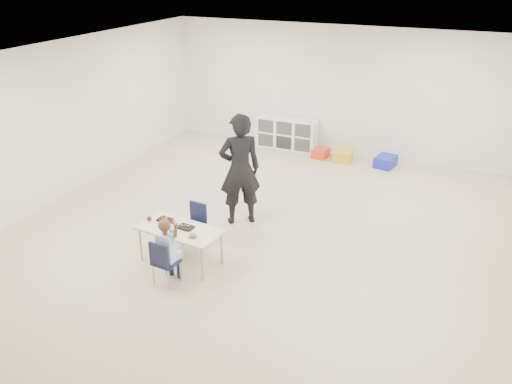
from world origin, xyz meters
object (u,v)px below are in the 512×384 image
at_px(table, 181,245).
at_px(cubby_shelf, 287,133).
at_px(adult, 240,169).
at_px(child, 165,249).
at_px(chair_near, 166,261).

height_order(table, cubby_shelf, cubby_shelf).
height_order(table, adult, adult).
height_order(table, child, child).
bearing_deg(chair_near, adult, 92.51).
height_order(cubby_shelf, adult, adult).
bearing_deg(cubby_shelf, table, -85.27).
bearing_deg(child, adult, 92.51).
xyz_separation_m(table, cubby_shelf, (-0.45, 5.42, 0.07)).
height_order(child, cubby_shelf, child).
distance_m(chair_near, child, 0.19).
bearing_deg(adult, chair_near, 49.84).
xyz_separation_m(child, cubby_shelf, (-0.55, 5.95, -0.18)).
bearing_deg(chair_near, cubby_shelf, 100.79).
distance_m(cubby_shelf, adult, 3.96).
relative_size(chair_near, adult, 0.36).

